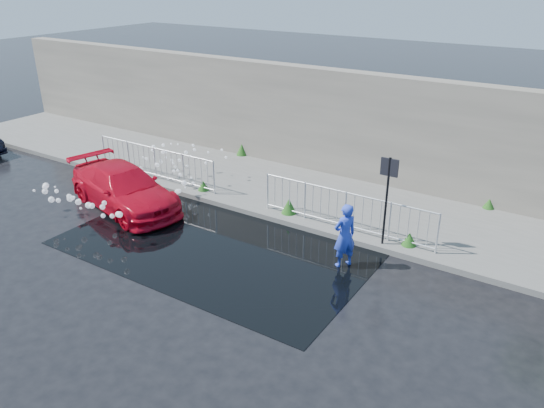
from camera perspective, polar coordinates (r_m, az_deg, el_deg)
The scene contains 12 objects.
ground at distance 13.71m, azimuth -9.96°, elevation -5.43°, with size 90.00×90.00×0.00m, color black.
pavement at distance 17.26m, azimuth 1.16°, elevation 1.62°, with size 30.00×4.00×0.15m, color #5A5B56.
curb at distance 15.73m, azimuth -2.68°, elevation -0.71°, with size 30.00×0.25×0.16m, color #5A5B56.
retaining_wall at distance 18.48m, azimuth 4.84°, elevation 9.06°, with size 30.00×0.60×3.50m, color #645D54.
puddle at distance 14.07m, azimuth -5.72°, elevation -4.32°, with size 8.00×5.00×0.01m, color black.
sign_post at distance 13.35m, azimuth 12.32°, elevation 1.76°, with size 0.45×0.06×2.50m.
railing_left at distance 18.17m, azimuth -12.46°, elevation 4.45°, with size 5.05×0.05×1.10m.
railing_right at distance 14.36m, azimuth 7.90°, elevation -0.56°, with size 5.05×0.05×1.10m.
weeds at distance 16.90m, azimuth -0.46°, elevation 2.11°, with size 12.17×3.93×0.45m.
water_spray at distance 16.52m, azimuth -15.48°, elevation 2.11°, with size 3.68×5.74×1.04m.
red_car at distance 16.48m, azimuth -15.64°, elevation 1.67°, with size 1.77×4.36×1.26m, color red.
person at distance 12.79m, azimuth 7.83°, elevation -3.39°, with size 0.60×0.39×1.64m, color blue.
Camera 1 is at (8.34, -8.58, 6.68)m, focal length 35.00 mm.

